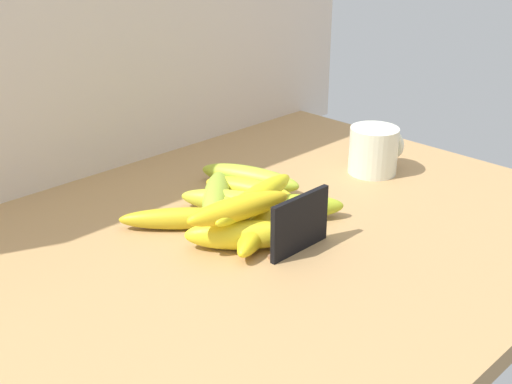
% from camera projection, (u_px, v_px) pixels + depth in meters
% --- Properties ---
extents(counter_top, '(1.10, 0.76, 0.03)m').
position_uv_depth(counter_top, '(245.00, 253.00, 0.96)').
color(counter_top, '#AD8452').
rests_on(counter_top, ground).
extents(chalkboard_sign, '(0.11, 0.02, 0.08)m').
position_uv_depth(chalkboard_sign, '(299.00, 226.00, 0.92)').
color(chalkboard_sign, black).
rests_on(chalkboard_sign, counter_top).
extents(coffee_mug, '(0.10, 0.09, 0.08)m').
position_uv_depth(coffee_mug, '(374.00, 150.00, 1.18)').
color(coffee_mug, silver).
rests_on(coffee_mug, counter_top).
extents(banana_0, '(0.09, 0.16, 0.04)m').
position_uv_depth(banana_0, '(249.00, 190.00, 1.08)').
color(banana_0, yellow).
rests_on(banana_0, counter_top).
extents(banana_1, '(0.16, 0.15, 0.04)m').
position_uv_depth(banana_1, '(286.00, 207.00, 1.02)').
color(banana_1, '#ABBD27').
rests_on(banana_1, counter_top).
extents(banana_2, '(0.17, 0.15, 0.03)m').
position_uv_depth(banana_2, '(184.00, 218.00, 0.99)').
color(banana_2, gold).
rests_on(banana_2, counter_top).
extents(banana_3, '(0.10, 0.19, 0.04)m').
position_uv_depth(banana_3, '(249.00, 178.00, 1.12)').
color(banana_3, '#A8BE33').
rests_on(banana_3, counter_top).
extents(banana_4, '(0.15, 0.14, 0.04)m').
position_uv_depth(banana_4, '(241.00, 235.00, 0.93)').
color(banana_4, yellow).
rests_on(banana_4, counter_top).
extents(banana_5, '(0.13, 0.19, 0.04)m').
position_uv_depth(banana_5, '(239.00, 203.00, 1.03)').
color(banana_5, gold).
rests_on(banana_5, counter_top).
extents(banana_6, '(0.13, 0.18, 0.04)m').
position_uv_depth(banana_6, '(233.00, 219.00, 0.98)').
color(banana_6, yellow).
rests_on(banana_6, counter_top).
extents(banana_7, '(0.19, 0.12, 0.04)m').
position_uv_depth(banana_7, '(260.00, 224.00, 0.97)').
color(banana_7, yellow).
rests_on(banana_7, counter_top).
extents(banana_8, '(0.17, 0.16, 0.04)m').
position_uv_depth(banana_8, '(216.00, 197.00, 1.05)').
color(banana_8, '#97B536').
rests_on(banana_8, counter_top).
extents(banana_9, '(0.17, 0.07, 0.04)m').
position_uv_depth(banana_9, '(241.00, 209.00, 0.92)').
color(banana_9, yellow).
rests_on(banana_9, banana_4).
extents(banana_10, '(0.20, 0.08, 0.03)m').
position_uv_depth(banana_10, '(255.00, 199.00, 0.96)').
color(banana_10, yellow).
rests_on(banana_10, banana_7).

